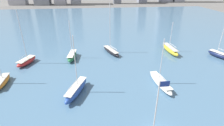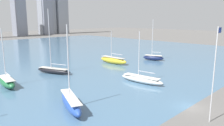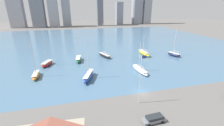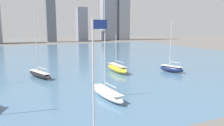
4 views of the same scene
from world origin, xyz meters
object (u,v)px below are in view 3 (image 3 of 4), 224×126
Objects in this scene: flag_pole at (140,79)px; sailboat_green at (78,59)px; sailboat_red at (47,63)px; sailboat_blue at (89,76)px; sailboat_navy at (174,54)px; sailboat_orange at (36,75)px; parked_wagon_gray at (154,119)px; sailboat_yellow at (144,53)px; sailboat_black at (105,55)px; sailboat_white at (140,70)px.

sailboat_green is at bearing 110.81° from flag_pole.
sailboat_red is 23.09m from sailboat_blue.
sailboat_orange is at bearing 166.73° from sailboat_navy.
parked_wagon_gray is (-32.57, -39.03, -0.16)m from sailboat_navy.
sailboat_yellow is 36.66m from sailboat_blue.
sailboat_navy is 50.83m from parked_wagon_gray.
sailboat_green is (-2.63, 19.29, -0.13)m from sailboat_blue.
sailboat_green is (-12.71, -3.19, 0.15)m from sailboat_black.
sailboat_yellow is 20.20m from sailboat_black.
sailboat_red is 26.34m from sailboat_black.
sailboat_white is 2.14× the size of parked_wagon_gray.
sailboat_navy is 1.06× the size of sailboat_blue.
sailboat_green is at bearing 119.15° from sailboat_blue.
sailboat_red is (-26.78, 33.79, -5.97)m from flag_pole.
sailboat_navy is at bearing -42.75° from parked_wagon_gray.
flag_pole reaches higher than sailboat_green.
sailboat_green is 2.29× the size of parked_wagon_gray.
sailboat_black reaches higher than sailboat_green.
sailboat_orange is 1.06× the size of sailboat_green.
sailboat_yellow is at bearing -26.61° from sailboat_black.
parked_wagon_gray is (1.34, -46.42, -0.04)m from sailboat_black.
sailboat_red is 1.45× the size of sailboat_yellow.
sailboat_black is at bearing 87.23° from sailboat_blue.
flag_pole is at bearing -119.53° from sailboat_yellow.
flag_pole is 39.80m from sailboat_black.
sailboat_blue reaches higher than flag_pole.
sailboat_blue is (-43.99, -15.08, 0.15)m from sailboat_navy.
sailboat_yellow is at bearing 135.79° from sailboat_navy.
parked_wagon_gray is (27.10, -40.90, -0.15)m from sailboat_red.
sailboat_blue is 1.16× the size of sailboat_white.
flag_pole is 39.10m from sailboat_green.
flag_pole is 0.99× the size of sailboat_blue.
sailboat_navy reaches higher than sailboat_yellow.
sailboat_blue is (-30.21, -20.78, 0.05)m from sailboat_yellow.
sailboat_red reaches higher than sailboat_orange.
sailboat_white is 26.48m from parked_wagon_gray.
flag_pole is 20.87m from sailboat_white.
sailboat_black is (-1.02, 39.32, -6.07)m from flag_pole.
sailboat_black is at bearing 28.66° from sailboat_orange.
sailboat_orange is 2.42× the size of parked_wagon_gray.
sailboat_blue reaches higher than parked_wagon_gray.
flag_pole is 37.20m from sailboat_orange.
parked_wagon_gray is (11.42, -23.94, -0.31)m from sailboat_blue.
sailboat_black is at bearing -1.25° from parked_wagon_gray.
sailboat_green is (-32.84, -1.49, -0.07)m from sailboat_yellow.
sailboat_red is 13.25m from sailboat_green.
sailboat_navy is 34.71m from sailboat_black.
sailboat_green is at bearing 32.87° from sailboat_red.
parked_wagon_gray is at bearing -47.78° from sailboat_orange.
sailboat_red is 46.04m from sailboat_yellow.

